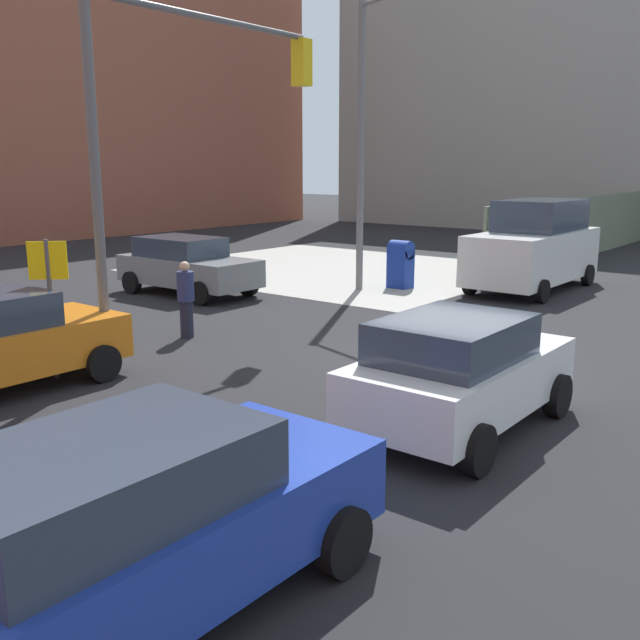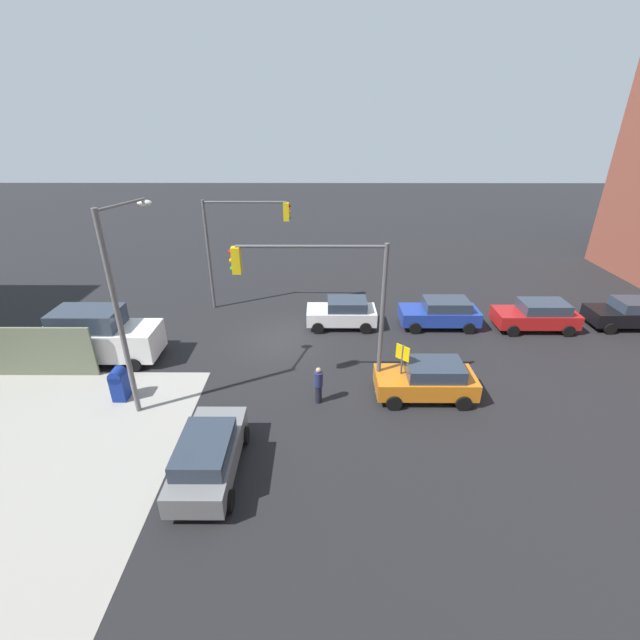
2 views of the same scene
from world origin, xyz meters
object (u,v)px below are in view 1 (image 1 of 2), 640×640
object	(u,v)px
smokestack	(264,84)
coupe_blue	(136,523)
pedestrian_crossing	(186,298)
van_white_delivery	(535,246)
street_lamp_corner	(369,125)
hatchback_gray	(187,265)
sedan_white	(459,371)
traffic_signal_nw_corner	(193,109)
mailbox_blue	(401,263)

from	to	relation	value
smokestack	coupe_blue	world-z (taller)	smokestack
smokestack	coupe_blue	bearing A→B (deg)	-138.58
pedestrian_crossing	van_white_delivery	bearing A→B (deg)	147.84
van_white_delivery	street_lamp_corner	bearing A→B (deg)	132.66
smokestack	hatchback_gray	world-z (taller)	smokestack
street_lamp_corner	hatchback_gray	size ratio (longest dim) A/B	1.88
coupe_blue	hatchback_gray	bearing A→B (deg)	47.29
hatchback_gray	sedan_white	world-z (taller)	same
street_lamp_corner	pedestrian_crossing	size ratio (longest dim) A/B	4.88
traffic_signal_nw_corner	street_lamp_corner	xyz separation A→B (m)	(7.32, 0.95, 0.05)
sedan_white	pedestrian_crossing	distance (m)	7.21
mailbox_blue	pedestrian_crossing	world-z (taller)	pedestrian_crossing
traffic_signal_nw_corner	van_white_delivery	size ratio (longest dim) A/B	1.20
mailbox_blue	hatchback_gray	world-z (taller)	hatchback_gray
smokestack	pedestrian_crossing	bearing A→B (deg)	-139.88
street_lamp_corner	hatchback_gray	xyz separation A→B (m)	(-3.58, 3.74, -3.86)
mailbox_blue	van_white_delivery	size ratio (longest dim) A/B	0.26
smokestack	hatchback_gray	size ratio (longest dim) A/B	4.35
smokestack	van_white_delivery	xyz separation A→B (m)	(-18.98, -28.20, -7.99)
smokestack	mailbox_blue	bearing A→B (deg)	-130.34
coupe_blue	van_white_delivery	size ratio (longest dim) A/B	0.79
traffic_signal_nw_corner	coupe_blue	xyz separation A→B (m)	(-6.48, -6.40, -3.81)
coupe_blue	street_lamp_corner	bearing A→B (deg)	28.01
pedestrian_crossing	traffic_signal_nw_corner	bearing A→B (deg)	57.34
pedestrian_crossing	street_lamp_corner	bearing A→B (deg)	167.86
hatchback_gray	street_lamp_corner	bearing A→B (deg)	-46.27
smokestack	traffic_signal_nw_corner	size ratio (longest dim) A/B	2.85
hatchback_gray	pedestrian_crossing	size ratio (longest dim) A/B	2.60
hatchback_gray	sedan_white	distance (m)	12.08
traffic_signal_nw_corner	sedan_white	xyz separation A→B (m)	(-1.05, -6.40, -3.81)
sedan_white	van_white_delivery	bearing A→B (deg)	17.48
coupe_blue	van_white_delivery	bearing A→B (deg)	12.15
traffic_signal_nw_corner	van_white_delivery	xyz separation A→B (m)	(10.69, -2.70, -3.38)
street_lamp_corner	van_white_delivery	size ratio (longest dim) A/B	1.48
coupe_blue	hatchback_gray	distance (m)	15.08
smokestack	mailbox_blue	world-z (taller)	smokestack
van_white_delivery	smokestack	bearing A→B (deg)	56.06
hatchback_gray	van_white_delivery	distance (m)	10.14
coupe_blue	hatchback_gray	size ratio (longest dim) A/B	1.00
street_lamp_corner	coupe_blue	world-z (taller)	street_lamp_corner
hatchback_gray	traffic_signal_nw_corner	bearing A→B (deg)	-128.64
sedan_white	smokestack	bearing A→B (deg)	46.08
sedan_white	coupe_blue	bearing A→B (deg)	-180.00
coupe_blue	sedan_white	distance (m)	5.43
street_lamp_corner	coupe_blue	distance (m)	16.11
traffic_signal_nw_corner	van_white_delivery	world-z (taller)	traffic_signal_nw_corner
street_lamp_corner	van_white_delivery	world-z (taller)	street_lamp_corner
smokestack	mailbox_blue	distance (m)	33.88
coupe_blue	sedan_white	size ratio (longest dim) A/B	1.12
pedestrian_crossing	coupe_blue	bearing A→B (deg)	32.43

